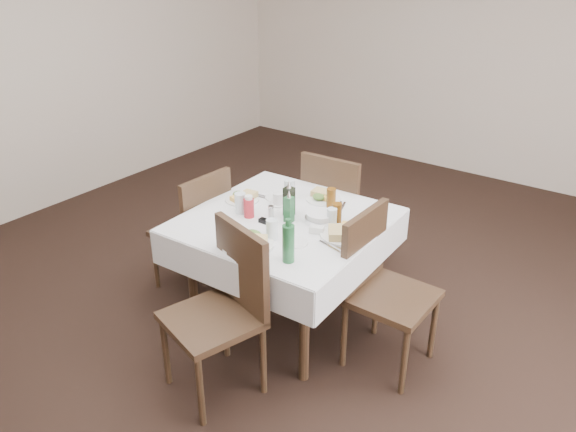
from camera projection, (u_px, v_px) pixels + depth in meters
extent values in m
plane|color=black|center=(283.00, 330.00, 3.74)|extent=(7.00, 7.00, 0.00)
cube|color=beige|center=(489.00, 44.00, 5.66)|extent=(6.00, 0.04, 2.80)
cylinder|color=#302214|center=(193.00, 282.00, 3.60)|extent=(0.06, 0.06, 0.72)
cylinder|color=#302214|center=(270.00, 231.00, 4.23)|extent=(0.06, 0.06, 0.72)
cylinder|color=#302214|center=(304.00, 329.00, 3.17)|extent=(0.06, 0.06, 0.72)
cylinder|color=#302214|center=(372.00, 264.00, 3.80)|extent=(0.06, 0.06, 0.72)
cube|color=#302214|center=(285.00, 222.00, 3.54)|extent=(1.10, 1.10, 0.03)
cube|color=silver|center=(285.00, 220.00, 3.53)|extent=(1.21, 1.21, 0.01)
cube|color=silver|center=(331.00, 203.00, 4.01)|extent=(1.17, 0.05, 0.22)
cube|color=silver|center=(226.00, 276.00, 3.14)|extent=(1.17, 0.05, 0.22)
cube|color=silver|center=(367.00, 261.00, 3.28)|extent=(0.05, 1.17, 0.22)
cube|color=silver|center=(215.00, 213.00, 3.87)|extent=(0.05, 1.17, 0.22)
cube|color=#302214|center=(342.00, 212.00, 4.27)|extent=(0.48, 0.48, 0.04)
cube|color=#302214|center=(329.00, 191.00, 4.01)|extent=(0.46, 0.06, 0.50)
cylinder|color=#302214|center=(375.00, 236.00, 4.43)|extent=(0.04, 0.04, 0.47)
cylinder|color=#302214|center=(351.00, 257.00, 4.13)|extent=(0.04, 0.04, 0.47)
cylinder|color=#302214|center=(331.00, 224.00, 4.63)|extent=(0.04, 0.04, 0.47)
cylinder|color=#302214|center=(306.00, 243.00, 4.33)|extent=(0.04, 0.04, 0.47)
cube|color=#302214|center=(211.00, 320.00, 3.06)|extent=(0.58, 0.58, 0.04)
cube|color=#302214|center=(242.00, 268.00, 3.06)|extent=(0.46, 0.17, 0.51)
cylinder|color=#302214|center=(166.00, 350.00, 3.19)|extent=(0.04, 0.04, 0.47)
cylinder|color=#302214|center=(226.00, 324.00, 3.41)|extent=(0.04, 0.04, 0.47)
cylinder|color=#302214|center=(200.00, 390.00, 2.91)|extent=(0.04, 0.04, 0.47)
cylinder|color=#302214|center=(263.00, 359.00, 3.13)|extent=(0.04, 0.04, 0.47)
cube|color=#302214|center=(392.00, 297.00, 3.26)|extent=(0.46, 0.46, 0.04)
cube|color=#302214|center=(364.00, 250.00, 3.27)|extent=(0.05, 0.46, 0.50)
cylinder|color=#302214|center=(404.00, 361.00, 3.12)|extent=(0.04, 0.04, 0.47)
cylinder|color=#302214|center=(344.00, 334.00, 3.33)|extent=(0.04, 0.04, 0.47)
cylinder|color=#302214|center=(434.00, 326.00, 3.40)|extent=(0.04, 0.04, 0.47)
cylinder|color=#302214|center=(376.00, 303.00, 3.61)|extent=(0.04, 0.04, 0.47)
cube|color=#302214|center=(190.00, 232.00, 4.04)|extent=(0.46, 0.46, 0.04)
cube|color=#302214|center=(207.00, 209.00, 3.82)|extent=(0.06, 0.44, 0.48)
cylinder|color=#302214|center=(194.00, 241.00, 4.38)|extent=(0.04, 0.04, 0.45)
cylinder|color=#302214|center=(229.00, 257.00, 4.16)|extent=(0.04, 0.04, 0.45)
cylinder|color=#302214|center=(155.00, 261.00, 4.11)|extent=(0.04, 0.04, 0.45)
cylinder|color=#302214|center=(190.00, 278.00, 3.90)|extent=(0.04, 0.04, 0.45)
cylinder|color=white|center=(323.00, 199.00, 3.78)|extent=(0.24, 0.24, 0.01)
cube|color=tan|center=(322.00, 193.00, 3.80)|extent=(0.13, 0.11, 0.04)
cube|color=#EBAD4A|center=(328.00, 198.00, 3.74)|extent=(0.09, 0.08, 0.03)
ellipsoid|color=#3F6526|center=(319.00, 197.00, 3.75)|extent=(0.09, 0.08, 0.04)
cylinder|color=white|center=(247.00, 244.00, 3.22)|extent=(0.31, 0.31, 0.02)
cube|color=tan|center=(252.00, 242.00, 3.16)|extent=(0.20, 0.18, 0.05)
cube|color=#EBAD4A|center=(239.00, 237.00, 3.23)|extent=(0.11, 0.09, 0.04)
ellipsoid|color=#3F6526|center=(252.00, 235.00, 3.24)|extent=(0.11, 0.10, 0.05)
cylinder|color=white|center=(344.00, 235.00, 3.32)|extent=(0.28, 0.28, 0.01)
cube|color=tan|center=(338.00, 233.00, 3.27)|extent=(0.18, 0.18, 0.05)
cube|color=#EBAD4A|center=(346.00, 227.00, 3.35)|extent=(0.09, 0.11, 0.04)
ellipsoid|color=#3F6526|center=(352.00, 232.00, 3.29)|extent=(0.10, 0.09, 0.05)
cylinder|color=white|center=(242.00, 199.00, 3.77)|extent=(0.23, 0.23, 0.01)
cube|color=tan|center=(248.00, 195.00, 3.77)|extent=(0.10, 0.13, 0.04)
cube|color=#EBAD4A|center=(237.00, 198.00, 3.74)|extent=(0.08, 0.09, 0.03)
ellipsoid|color=#3F6526|center=(239.00, 194.00, 3.79)|extent=(0.09, 0.08, 0.04)
cylinder|color=white|center=(276.00, 198.00, 3.80)|extent=(0.15, 0.15, 0.01)
cylinder|color=white|center=(296.00, 243.00, 3.23)|extent=(0.14, 0.14, 0.01)
cylinder|color=silver|center=(289.00, 189.00, 3.77)|extent=(0.07, 0.07, 0.13)
cylinder|color=silver|center=(272.00, 229.00, 3.26)|extent=(0.07, 0.07, 0.12)
cylinder|color=silver|center=(332.00, 217.00, 3.41)|extent=(0.06, 0.06, 0.11)
cylinder|color=silver|center=(240.00, 203.00, 3.58)|extent=(0.07, 0.07, 0.13)
cylinder|color=#673B0D|center=(331.00, 198.00, 3.66)|extent=(0.06, 0.06, 0.13)
cylinder|color=#673B0D|center=(337.00, 213.00, 3.45)|extent=(0.06, 0.06, 0.13)
cylinder|color=silver|center=(320.00, 220.00, 3.47)|extent=(0.19, 0.19, 0.03)
cylinder|color=silver|center=(320.00, 216.00, 3.46)|extent=(0.17, 0.17, 0.04)
cube|color=black|center=(289.00, 202.00, 3.53)|extent=(0.06, 0.06, 0.19)
cone|color=silver|center=(289.00, 184.00, 3.48)|extent=(0.03, 0.03, 0.05)
cube|color=#225C31|center=(289.00, 209.00, 3.45)|extent=(0.05, 0.05, 0.17)
cone|color=silver|center=(289.00, 194.00, 3.41)|extent=(0.03, 0.03, 0.05)
cylinder|color=#AF202A|center=(249.00, 208.00, 3.52)|extent=(0.07, 0.07, 0.12)
cylinder|color=white|center=(249.00, 197.00, 3.49)|extent=(0.05, 0.05, 0.02)
cylinder|color=white|center=(271.00, 213.00, 3.53)|extent=(0.04, 0.04, 0.07)
cylinder|color=silver|center=(271.00, 207.00, 3.51)|extent=(0.04, 0.04, 0.01)
cylinder|color=#473725|center=(286.00, 217.00, 3.48)|extent=(0.03, 0.03, 0.06)
cylinder|color=silver|center=(286.00, 211.00, 3.46)|extent=(0.03, 0.03, 0.01)
cylinder|color=white|center=(278.00, 204.00, 3.71)|extent=(0.11, 0.11, 0.01)
cylinder|color=white|center=(278.00, 198.00, 3.69)|extent=(0.07, 0.07, 0.07)
cylinder|color=black|center=(278.00, 195.00, 3.68)|extent=(0.06, 0.06, 0.01)
torus|color=white|center=(285.00, 198.00, 3.70)|extent=(0.04, 0.04, 0.05)
cube|color=black|center=(268.00, 222.00, 3.46)|extent=(0.12, 0.04, 0.03)
cylinder|color=#225C31|center=(288.00, 244.00, 3.01)|extent=(0.07, 0.07, 0.22)
cylinder|color=#225C31|center=(288.00, 222.00, 2.95)|extent=(0.03, 0.03, 0.04)
cube|color=white|center=(317.00, 230.00, 3.35)|extent=(0.10, 0.07, 0.04)
cube|color=pink|center=(317.00, 229.00, 3.34)|extent=(0.07, 0.05, 0.02)
cube|color=silver|center=(338.00, 207.00, 3.67)|extent=(0.07, 0.17, 0.01)
cube|color=silver|center=(342.00, 208.00, 3.66)|extent=(0.07, 0.17, 0.01)
cube|color=silver|center=(232.00, 236.00, 3.31)|extent=(0.05, 0.16, 0.01)
cube|color=silver|center=(230.00, 234.00, 3.33)|extent=(0.05, 0.16, 0.01)
cube|color=silver|center=(330.00, 247.00, 3.19)|extent=(0.18, 0.07, 0.01)
cube|color=silver|center=(334.00, 245.00, 3.21)|extent=(0.18, 0.07, 0.01)
cube|color=silver|center=(257.00, 194.00, 3.85)|extent=(0.17, 0.03, 0.01)
cube|color=silver|center=(255.00, 196.00, 3.83)|extent=(0.17, 0.03, 0.01)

